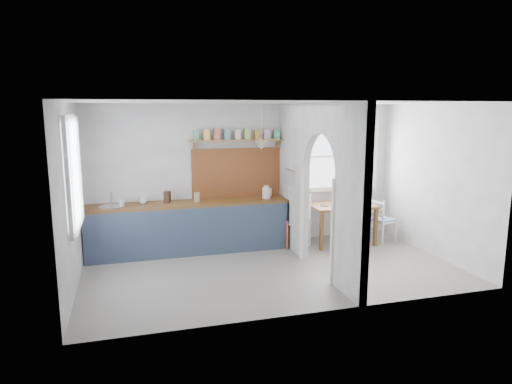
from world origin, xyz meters
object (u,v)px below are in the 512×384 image
object	(u,v)px
chair_right	(383,219)
vase	(338,197)
chair_left	(294,220)
kettle	(266,192)
dining_table	(341,224)

from	to	relation	value
chair_right	vase	world-z (taller)	vase
vase	chair_right	bearing A→B (deg)	-23.10
chair_left	kettle	bearing A→B (deg)	-133.41
chair_left	chair_right	world-z (taller)	chair_left
dining_table	kettle	size ratio (longest dim) A/B	5.08
chair_right	kettle	bearing A→B (deg)	70.05
dining_table	vase	world-z (taller)	vase
dining_table	chair_right	size ratio (longest dim) A/B	1.42
chair_left	chair_right	bearing A→B (deg)	61.05
chair_right	kettle	size ratio (longest dim) A/B	3.57
dining_table	vase	distance (m)	0.54
chair_right	dining_table	bearing A→B (deg)	71.40
chair_right	vase	distance (m)	0.97
chair_right	vase	bearing A→B (deg)	54.66
dining_table	chair_left	world-z (taller)	chair_left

